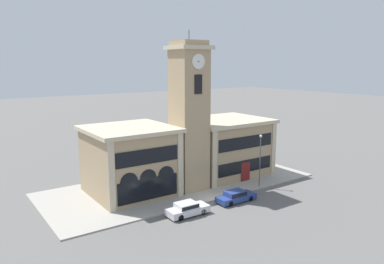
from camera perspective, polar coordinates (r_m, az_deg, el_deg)
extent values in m
plane|color=#605E5B|center=(43.07, 3.51, -10.46)|extent=(300.00, 300.00, 0.00)
cube|color=#A39E93|center=(48.51, -1.78, -7.92)|extent=(34.35, 14.28, 0.15)
cube|color=tan|center=(44.92, -0.45, 1.60)|extent=(3.66, 3.66, 16.90)
cube|color=beige|center=(44.42, -0.46, 12.73)|extent=(4.36, 4.36, 0.45)
cube|color=tan|center=(44.44, -0.46, 13.41)|extent=(3.37, 3.37, 0.60)
cylinder|color=#4C4C51|center=(44.50, -0.47, 14.56)|extent=(0.10, 0.10, 1.20)
cylinder|color=silver|center=(42.85, 0.99, 10.69)|extent=(1.72, 0.10, 1.72)
cylinder|color=black|center=(42.79, 1.04, 10.69)|extent=(0.14, 0.04, 0.14)
cylinder|color=silver|center=(45.47, 1.53, 10.68)|extent=(0.10, 1.72, 1.72)
cylinder|color=black|center=(45.51, 1.60, 10.68)|extent=(0.04, 0.14, 0.14)
cube|color=black|center=(42.92, 0.97, 7.28)|extent=(1.02, 0.10, 2.20)
cube|color=tan|center=(44.88, -9.45, -4.62)|extent=(9.09, 8.97, 7.61)
cube|color=beige|center=(44.02, -9.61, 0.46)|extent=(9.79, 9.67, 0.45)
cube|color=beige|center=(39.26, -12.14, -6.91)|extent=(0.70, 0.16, 7.61)
cube|color=beige|center=(43.01, -1.75, -5.14)|extent=(0.70, 0.16, 7.61)
cube|color=black|center=(40.54, -6.76, -3.73)|extent=(7.46, 0.10, 1.67)
cube|color=black|center=(41.58, -6.65, -8.62)|extent=(7.28, 0.10, 2.43)
cylinder|color=black|center=(40.23, -9.56, -7.53)|extent=(2.00, 0.06, 2.00)
cylinder|color=black|center=(41.19, -6.68, -7.02)|extent=(2.00, 0.06, 2.00)
cylinder|color=black|center=(42.26, -3.95, -6.52)|extent=(2.00, 0.06, 2.00)
cube|color=tan|center=(52.44, 4.83, -2.48)|extent=(11.04, 8.97, 7.33)
cube|color=beige|center=(51.72, 4.90, 1.73)|extent=(11.74, 9.67, 0.45)
cube|color=beige|center=(45.85, 3.47, -4.35)|extent=(0.70, 0.16, 7.33)
cube|color=beige|center=(52.72, 12.34, -2.62)|extent=(0.70, 0.16, 7.33)
cube|color=black|center=(48.79, 8.25, -1.59)|extent=(9.06, 0.10, 1.61)
cube|color=maroon|center=(49.75, 8.14, -6.05)|extent=(1.50, 0.12, 2.64)
cube|color=black|center=(49.54, 8.15, -5.17)|extent=(9.06, 0.10, 1.64)
cube|color=silver|center=(39.13, -0.66, -11.83)|extent=(4.47, 1.96, 0.70)
cube|color=silver|center=(38.82, -0.88, -11.07)|extent=(2.16, 1.72, 0.49)
cube|color=black|center=(38.82, -0.88, -11.07)|extent=(2.08, 1.76, 0.37)
cylinder|color=black|center=(40.54, 0.36, -11.32)|extent=(0.65, 0.23, 0.64)
cylinder|color=black|center=(39.29, 1.73, -12.05)|extent=(0.65, 0.23, 0.64)
cylinder|color=black|center=(39.19, -3.05, -12.13)|extent=(0.65, 0.23, 0.64)
cylinder|color=black|center=(37.89, -1.75, -12.93)|extent=(0.65, 0.23, 0.64)
cube|color=navy|center=(42.95, 6.75, -9.90)|extent=(4.73, 1.83, 0.61)
cube|color=navy|center=(42.64, 6.57, -9.24)|extent=(2.29, 1.60, 0.52)
cube|color=black|center=(42.64, 6.57, -9.24)|extent=(2.20, 1.64, 0.39)
cylinder|color=black|center=(44.44, 7.56, -9.44)|extent=(0.62, 0.23, 0.61)
cylinder|color=black|center=(43.39, 8.89, -9.98)|extent=(0.62, 0.23, 0.61)
cylinder|color=black|center=(42.68, 4.57, -10.23)|extent=(0.62, 0.23, 0.61)
cylinder|color=black|center=(41.59, 5.87, -10.82)|extent=(0.62, 0.23, 0.61)
cylinder|color=#4C4C51|center=(47.35, 10.31, -4.53)|extent=(0.12, 0.12, 6.22)
sphere|color=silver|center=(46.61, 10.44, -0.62)|extent=(0.36, 0.36, 0.36)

